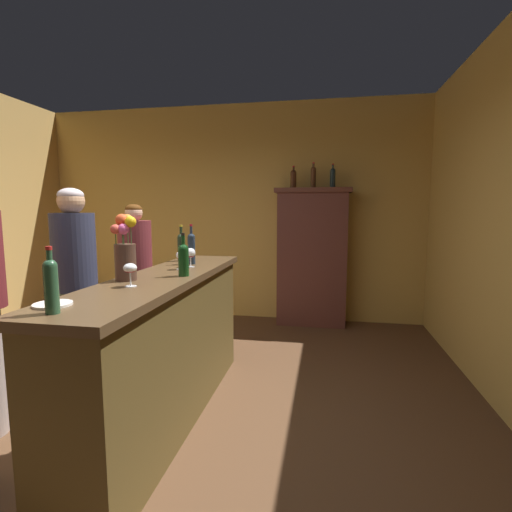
{
  "coord_description": "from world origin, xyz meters",
  "views": [
    {
      "loc": [
        1.35,
        -2.21,
        1.51
      ],
      "look_at": [
        0.85,
        0.5,
        1.18
      ],
      "focal_mm": 26.52,
      "sensor_mm": 36.0,
      "label": 1
    }
  ],
  "objects": [
    {
      "name": "flower_arrangement",
      "position": [
        0.08,
        0.01,
        1.25
      ],
      "size": [
        0.15,
        0.15,
        0.43
      ],
      "color": "#452D24",
      "rests_on": "bar_counter"
    },
    {
      "name": "wine_glass_mid",
      "position": [
        0.29,
        0.63,
        1.17
      ],
      "size": [
        0.08,
        0.08,
        0.15
      ],
      "color": "white",
      "rests_on": "bar_counter"
    },
    {
      "name": "display_cabinet",
      "position": [
        1.18,
        2.76,
        0.93
      ],
      "size": [
        0.97,
        0.37,
        1.8
      ],
      "color": "brown",
      "rests_on": "ground"
    },
    {
      "name": "wine_bottle_rose",
      "position": [
        0.39,
        0.23,
        1.19
      ],
      "size": [
        0.07,
        0.07,
        0.3
      ],
      "color": "#133D17",
      "rests_on": "bar_counter"
    },
    {
      "name": "display_bottle_center",
      "position": [
        1.42,
        2.76,
        1.93
      ],
      "size": [
        0.07,
        0.07,
        0.3
      ],
      "color": "#1C2C32",
      "rests_on": "display_cabinet"
    },
    {
      "name": "patron_by_cabinet",
      "position": [
        -0.66,
        0.51,
        0.94
      ],
      "size": [
        0.34,
        0.34,
        1.69
      ],
      "rotation": [
        0.0,
        0.0,
        -0.2
      ],
      "color": "#47604F",
      "rests_on": "ground"
    },
    {
      "name": "wine_glass_front",
      "position": [
        0.22,
        -0.17,
        1.17
      ],
      "size": [
        0.08,
        0.08,
        0.14
      ],
      "color": "white",
      "rests_on": "bar_counter"
    },
    {
      "name": "display_bottle_midleft",
      "position": [
        1.18,
        2.76,
        1.95
      ],
      "size": [
        0.07,
        0.07,
        0.33
      ],
      "color": "#4D2B17",
      "rests_on": "display_cabinet"
    },
    {
      "name": "floor",
      "position": [
        0.0,
        0.0,
        0.0
      ],
      "size": [
        7.73,
        7.73,
        0.0
      ],
      "primitive_type": "plane",
      "color": "brown",
      "rests_on": "ground"
    },
    {
      "name": "wine_bottle_merlot",
      "position": [
        0.18,
        -0.78,
        1.2
      ],
      "size": [
        0.06,
        0.06,
        0.3
      ],
      "color": "#295134",
      "rests_on": "bar_counter"
    },
    {
      "name": "wine_glass_rear",
      "position": [
        0.26,
        0.51,
        1.16
      ],
      "size": [
        0.07,
        0.07,
        0.14
      ],
      "color": "white",
      "rests_on": "bar_counter"
    },
    {
      "name": "display_bottle_left",
      "position": [
        0.92,
        2.76,
        1.92
      ],
      "size": [
        0.08,
        0.08,
        0.28
      ],
      "color": "#4B2716",
      "rests_on": "display_cabinet"
    },
    {
      "name": "cheese_plate",
      "position": [
        0.08,
        -0.66,
        1.07
      ],
      "size": [
        0.18,
        0.18,
        0.01
      ],
      "primitive_type": "cylinder",
      "color": "white",
      "rests_on": "bar_counter"
    },
    {
      "name": "bar_counter",
      "position": [
        0.23,
        0.23,
        0.53
      ],
      "size": [
        0.52,
        2.31,
        1.06
      ],
      "color": "brown",
      "rests_on": "ground"
    },
    {
      "name": "wall_back",
      "position": [
        0.0,
        3.03,
        1.48
      ],
      "size": [
        5.41,
        0.12,
        2.95
      ],
      "primitive_type": "cube",
      "color": "#D5AB54",
      "rests_on": "ground"
    },
    {
      "name": "patron_tall",
      "position": [
        -0.58,
        1.37,
        0.86
      ],
      "size": [
        0.34,
        0.34,
        1.57
      ],
      "rotation": [
        0.0,
        0.0,
        -0.78
      ],
      "color": "#B4B09A",
      "rests_on": "ground"
    },
    {
      "name": "wine_bottle_chardonnay",
      "position": [
        0.24,
        0.8,
        1.21
      ],
      "size": [
        0.06,
        0.06,
        0.34
      ],
      "color": "#212E3C",
      "rests_on": "bar_counter"
    },
    {
      "name": "wine_bottle_pinot",
      "position": [
        0.08,
        0.97,
        1.2
      ],
      "size": [
        0.07,
        0.07,
        0.32
      ],
      "color": "#1F301D",
      "rests_on": "bar_counter"
    }
  ]
}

